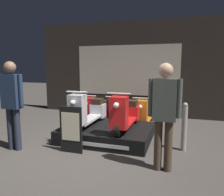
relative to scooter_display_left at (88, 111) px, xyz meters
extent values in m
plane|color=#423D38|center=(0.24, -0.92, -0.64)|extent=(30.00, 30.00, 0.00)
cube|color=#28231E|center=(0.24, 2.77, 0.96)|extent=(6.46, 0.08, 3.20)
cube|color=beige|center=(0.24, 2.73, 0.91)|extent=(3.55, 0.01, 1.70)
cube|color=black|center=(0.45, 0.04, -0.49)|extent=(2.02, 1.52, 0.30)
cube|color=silver|center=(0.45, -0.72, -0.51)|extent=(1.41, 0.01, 0.08)
cylinder|color=black|center=(0.00, -0.57, -0.19)|extent=(0.09, 0.31, 0.31)
cylinder|color=black|center=(0.00, 0.66, -0.19)|extent=(0.09, 0.31, 0.31)
cube|color=#BCBCC1|center=(0.00, 0.04, -0.19)|extent=(0.31, 1.14, 0.05)
cube|color=#BCBCC1|center=(0.00, -0.55, 0.15)|extent=(0.33, 0.28, 0.64)
cube|color=#BCBCC1|center=(0.00, 0.64, -0.11)|extent=(0.35, 0.32, 0.35)
cube|color=black|center=(0.00, 0.63, 0.14)|extent=(0.25, 0.29, 0.14)
cylinder|color=silver|center=(0.00, -0.56, 0.53)|extent=(0.47, 0.03, 0.03)
sphere|color=white|center=(0.00, -0.74, 0.33)|extent=(0.11, 0.11, 0.11)
cylinder|color=black|center=(0.91, -0.57, -0.19)|extent=(0.09, 0.31, 0.31)
cylinder|color=black|center=(0.91, 0.66, -0.19)|extent=(0.09, 0.31, 0.31)
cube|color=red|center=(0.91, 0.04, -0.19)|extent=(0.31, 1.14, 0.05)
cube|color=red|center=(0.91, -0.55, 0.15)|extent=(0.33, 0.28, 0.64)
cube|color=red|center=(0.91, 0.64, -0.11)|extent=(0.35, 0.32, 0.35)
cube|color=black|center=(0.91, 0.63, 0.14)|extent=(0.25, 0.29, 0.14)
cylinder|color=silver|center=(0.91, -0.56, 0.53)|extent=(0.47, 0.03, 0.03)
sphere|color=white|center=(0.91, -0.74, 0.33)|extent=(0.11, 0.11, 0.11)
cylinder|color=black|center=(-0.44, 0.99, -0.49)|extent=(0.09, 0.31, 0.31)
cylinder|color=black|center=(-0.44, 2.22, -0.49)|extent=(0.09, 0.31, 0.31)
cube|color=red|center=(-0.44, 1.61, -0.50)|extent=(0.31, 1.14, 0.05)
cube|color=red|center=(-0.44, 1.01, -0.16)|extent=(0.33, 0.28, 0.64)
cube|color=red|center=(-0.44, 2.20, -0.41)|extent=(0.35, 0.32, 0.35)
cube|color=black|center=(-0.44, 2.19, -0.16)|extent=(0.25, 0.29, 0.14)
cylinder|color=silver|center=(-0.44, 1.01, 0.22)|extent=(0.47, 0.03, 0.03)
sphere|color=white|center=(-0.44, 0.82, 0.02)|extent=(0.11, 0.11, 0.11)
cylinder|color=black|center=(0.32, 0.99, -0.49)|extent=(0.09, 0.31, 0.31)
cylinder|color=black|center=(0.32, 2.22, -0.49)|extent=(0.09, 0.31, 0.31)
cube|color=black|center=(0.32, 1.61, -0.50)|extent=(0.31, 1.14, 0.05)
cube|color=black|center=(0.32, 1.01, -0.16)|extent=(0.33, 0.28, 0.64)
cube|color=black|center=(0.32, 2.20, -0.41)|extent=(0.35, 0.32, 0.35)
cube|color=black|center=(0.32, 2.19, -0.16)|extent=(0.25, 0.29, 0.14)
cylinder|color=silver|center=(0.32, 1.01, 0.22)|extent=(0.47, 0.03, 0.03)
sphere|color=white|center=(0.32, 0.82, 0.02)|extent=(0.11, 0.11, 0.11)
cylinder|color=black|center=(1.08, 0.99, -0.49)|extent=(0.09, 0.31, 0.31)
cylinder|color=black|center=(1.08, 2.22, -0.49)|extent=(0.09, 0.31, 0.31)
cube|color=orange|center=(1.08, 1.61, -0.50)|extent=(0.31, 1.14, 0.05)
cube|color=orange|center=(1.08, 1.01, -0.16)|extent=(0.33, 0.28, 0.64)
cube|color=orange|center=(1.08, 2.20, -0.41)|extent=(0.35, 0.32, 0.35)
cube|color=black|center=(1.08, 2.19, -0.16)|extent=(0.25, 0.29, 0.14)
cylinder|color=silver|center=(1.08, 1.01, 0.22)|extent=(0.47, 0.03, 0.03)
sphere|color=white|center=(1.08, 0.82, 0.02)|extent=(0.11, 0.11, 0.11)
cylinder|color=#232838|center=(-1.23, -1.12, -0.21)|extent=(0.13, 0.13, 0.86)
cylinder|color=#232838|center=(-1.06, -1.12, -0.21)|extent=(0.13, 0.13, 0.86)
cube|color=#1E2D47|center=(-1.15, -1.12, 0.56)|extent=(0.37, 0.21, 0.68)
cylinder|color=#1E2D47|center=(-1.38, -1.12, 0.59)|extent=(0.08, 0.08, 0.63)
cylinder|color=#1E2D47|center=(-0.92, -1.12, 0.59)|extent=(0.08, 0.08, 0.63)
sphere|color=brown|center=(-1.15, -1.12, 1.03)|extent=(0.23, 0.23, 0.23)
cylinder|color=#473828|center=(1.74, -1.12, -0.22)|extent=(0.13, 0.13, 0.84)
cylinder|color=#473828|center=(1.90, -1.12, -0.22)|extent=(0.13, 0.13, 0.84)
cube|color=#474C47|center=(1.82, -1.12, 0.53)|extent=(0.36, 0.20, 0.67)
cylinder|color=#474C47|center=(1.60, -1.12, 0.56)|extent=(0.08, 0.08, 0.61)
cylinder|color=#474C47|center=(2.04, -1.12, 0.56)|extent=(0.08, 0.08, 0.61)
sphere|color=tan|center=(1.82, -1.12, 0.99)|extent=(0.23, 0.23, 0.23)
cube|color=black|center=(0.04, -0.92, -0.18)|extent=(0.47, 0.04, 0.93)
cube|color=beige|center=(0.04, -0.94, -0.11)|extent=(0.38, 0.01, 0.56)
cylinder|color=gray|center=(2.15, -0.13, -0.19)|extent=(0.11, 0.11, 0.91)
sphere|color=gray|center=(2.15, -0.13, 0.29)|extent=(0.10, 0.10, 0.10)
camera|label=1|loc=(2.06, -4.61, 1.06)|focal=35.00mm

